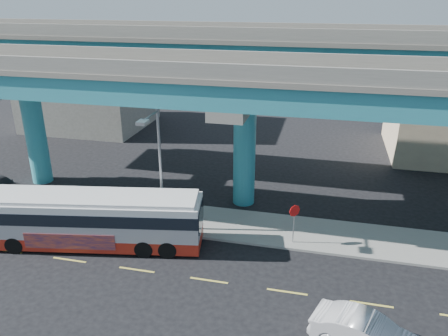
% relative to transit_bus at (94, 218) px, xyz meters
% --- Properties ---
extents(ground, '(120.00, 120.00, 0.00)m').
position_rel_transit_bus_xyz_m(ground, '(7.30, -1.55, -1.74)').
color(ground, black).
rests_on(ground, ground).
extents(sidewalk, '(70.00, 4.00, 0.15)m').
position_rel_transit_bus_xyz_m(sidewalk, '(7.30, 3.95, -1.67)').
color(sidewalk, gray).
rests_on(sidewalk, ground).
extents(lane_markings, '(58.00, 0.12, 0.01)m').
position_rel_transit_bus_xyz_m(lane_markings, '(7.30, -1.85, -1.74)').
color(lane_markings, '#D8C64C').
rests_on(lane_markings, ground).
extents(viaduct, '(52.00, 12.40, 11.70)m').
position_rel_transit_bus_xyz_m(viaduct, '(7.30, 7.55, 7.40)').
color(viaduct, teal).
rests_on(viaduct, ground).
extents(building_concrete, '(12.00, 10.00, 9.00)m').
position_rel_transit_bus_xyz_m(building_concrete, '(-12.70, 22.45, 2.76)').
color(building_concrete, gray).
rests_on(building_concrete, ground).
extents(transit_bus, '(12.63, 4.81, 3.18)m').
position_rel_transit_bus_xyz_m(transit_bus, '(0.00, 0.00, 0.00)').
color(transit_bus, '#9F1F13').
rests_on(transit_bus, ground).
extents(sedan, '(4.49, 5.66, 1.54)m').
position_rel_transit_bus_xyz_m(sedan, '(14.87, -4.87, -0.97)').
color(sedan, '#B9B9BE').
rests_on(sedan, ground).
extents(street_lamp, '(0.50, 2.49, 7.63)m').
position_rel_transit_bus_xyz_m(street_lamp, '(3.24, 1.89, 3.37)').
color(street_lamp, gray).
rests_on(street_lamp, sidewalk).
extents(stop_sign, '(0.57, 0.50, 2.43)m').
position_rel_transit_bus_xyz_m(stop_sign, '(11.17, 2.62, 0.15)').
color(stop_sign, gray).
rests_on(stop_sign, sidewalk).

